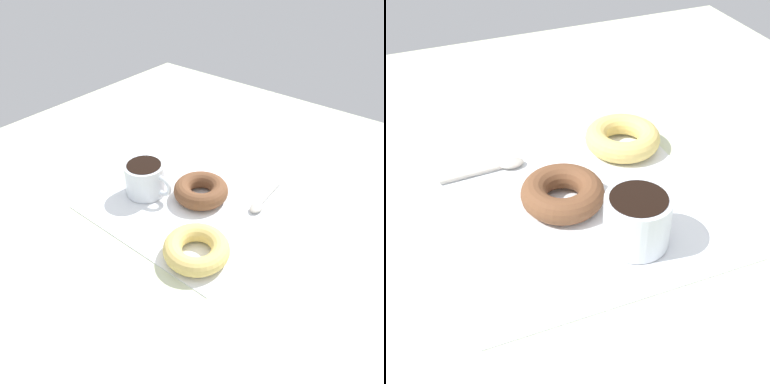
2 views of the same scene
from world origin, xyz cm
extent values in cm
cube|color=beige|center=(0.00, 0.00, -1.00)|extent=(120.00, 120.00, 2.00)
cube|color=white|center=(0.40, -0.24, 0.15)|extent=(34.92, 34.92, 0.30)
cylinder|color=silver|center=(-8.85, -4.06, 3.61)|extent=(8.14, 8.14, 6.63)
cylinder|color=black|center=(-8.85, -4.06, 6.73)|extent=(6.94, 6.94, 0.60)
torus|color=silver|center=(-4.41, -3.78, 3.61)|extent=(4.66, 1.19, 4.61)
torus|color=brown|center=(1.24, 1.59, 2.05)|extent=(11.17, 11.17, 3.50)
torus|color=#E5C66B|center=(10.55, -11.72, 1.93)|extent=(11.43, 11.43, 3.27)
ellipsoid|color=#B7B2A8|center=(12.18, 5.37, 0.75)|extent=(2.57, 3.71, 0.90)
cylinder|color=#B7B2A8|center=(11.90, 11.16, 0.58)|extent=(1.02, 9.69, 0.56)
camera|label=1|loc=(37.60, -46.65, 47.91)|focal=35.00mm
camera|label=2|loc=(-50.49, 20.61, 45.68)|focal=50.00mm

